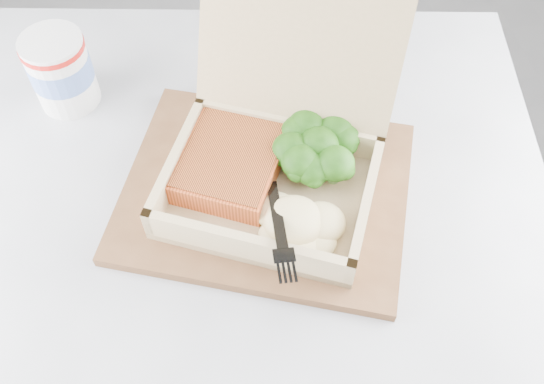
{
  "coord_description": "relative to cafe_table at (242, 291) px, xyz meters",
  "views": [
    {
      "loc": [
        0.7,
        -0.08,
        1.28
      ],
      "look_at": [
        0.75,
        0.29,
        0.75
      ],
      "focal_mm": 40.0,
      "sensor_mm": 36.0,
      "label": 1
    }
  ],
  "objects": [
    {
      "name": "receipt",
      "position": [
        0.08,
        0.19,
        0.18
      ],
      "size": [
        0.1,
        0.15,
        0.0
      ],
      "primitive_type": "cube",
      "rotation": [
        0.0,
        0.0,
        -0.22
      ],
      "color": "silver",
      "rests_on": "cafe_table"
    },
    {
      "name": "paper_cup",
      "position": [
        -0.19,
        0.22,
        0.23
      ],
      "size": [
        0.08,
        0.08,
        0.1
      ],
      "color": "silver",
      "rests_on": "cafe_table"
    },
    {
      "name": "plastic_fork",
      "position": [
        0.04,
        -0.01,
        0.24
      ],
      "size": [
        0.02,
        0.15,
        0.03
      ],
      "rotation": [
        0.0,
        0.0,
        3.11
      ],
      "color": "black",
      "rests_on": "mashed_potatoes"
    },
    {
      "name": "cafe_table",
      "position": [
        0.0,
        0.0,
        0.0
      ],
      "size": [
        0.83,
        0.83,
        0.7
      ],
      "rotation": [
        0.0,
        0.0,
        -0.15
      ],
      "color": "black",
      "rests_on": "floor"
    },
    {
      "name": "broccoli_pile",
      "position": [
        0.1,
        0.05,
        0.22
      ],
      "size": [
        0.11,
        0.11,
        0.04
      ],
      "primitive_type": null,
      "color": "#2B6B17",
      "rests_on": "takeout_container"
    },
    {
      "name": "salmon_fillet",
      "position": [
        0.0,
        0.06,
        0.22
      ],
      "size": [
        0.15,
        0.17,
        0.03
      ],
      "primitive_type": "cube",
      "rotation": [
        0.0,
        0.0,
        -0.44
      ],
      "color": "#DC5F2B",
      "rests_on": "takeout_container"
    },
    {
      "name": "takeout_container",
      "position": [
        0.06,
        0.05,
        0.24
      ],
      "size": [
        0.3,
        0.31,
        0.2
      ],
      "rotation": [
        0.0,
        0.0,
        -0.42
      ],
      "color": "tan",
      "rests_on": "serving_tray"
    },
    {
      "name": "mashed_potatoes",
      "position": [
        0.06,
        -0.03,
        0.22
      ],
      "size": [
        0.1,
        0.09,
        0.04
      ],
      "primitive_type": "ellipsoid",
      "color": "#F7E3A0",
      "rests_on": "takeout_container"
    },
    {
      "name": "serving_tray",
      "position": [
        0.04,
        0.03,
        0.19
      ],
      "size": [
        0.39,
        0.35,
        0.01
      ],
      "primitive_type": "cube",
      "rotation": [
        0.0,
        0.0,
        -0.34
      ],
      "color": "brown",
      "rests_on": "cafe_table"
    }
  ]
}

